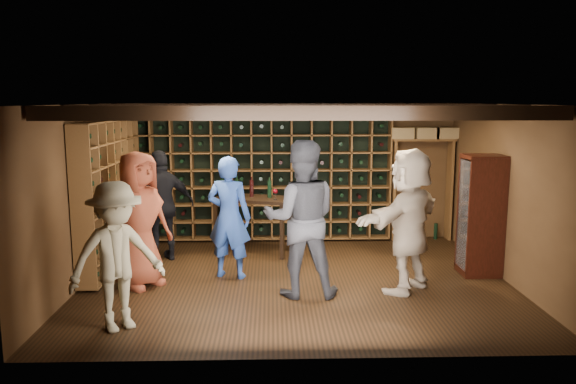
{
  "coord_description": "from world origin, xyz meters",
  "views": [
    {
      "loc": [
        -0.35,
        -7.76,
        2.56
      ],
      "look_at": [
        -0.11,
        0.2,
        1.25
      ],
      "focal_mm": 35.0,
      "sensor_mm": 36.0,
      "label": 1
    }
  ],
  "objects_px": {
    "guest_red_floral": "(140,220)",
    "guest_khaki": "(117,257)",
    "guest_beige": "(409,220)",
    "man_blue_shirt": "(229,217)",
    "guest_woman_black": "(162,206)",
    "man_grey_suit": "(301,219)",
    "display_cabinet": "(481,218)",
    "tasting_table": "(253,204)"
  },
  "relations": [
    {
      "from": "man_blue_shirt",
      "to": "guest_beige",
      "type": "height_order",
      "value": "guest_beige"
    },
    {
      "from": "man_blue_shirt",
      "to": "guest_beige",
      "type": "distance_m",
      "value": 2.54
    },
    {
      "from": "guest_red_floral",
      "to": "guest_khaki",
      "type": "distance_m",
      "value": 1.49
    },
    {
      "from": "guest_woman_black",
      "to": "guest_khaki",
      "type": "height_order",
      "value": "guest_woman_black"
    },
    {
      "from": "display_cabinet",
      "to": "man_blue_shirt",
      "type": "xyz_separation_m",
      "value": [
        -3.68,
        -0.02,
        0.03
      ]
    },
    {
      "from": "man_grey_suit",
      "to": "guest_beige",
      "type": "height_order",
      "value": "man_grey_suit"
    },
    {
      "from": "man_grey_suit",
      "to": "guest_red_floral",
      "type": "xyz_separation_m",
      "value": [
        -2.19,
        0.42,
        -0.09
      ]
    },
    {
      "from": "man_blue_shirt",
      "to": "tasting_table",
      "type": "relative_size",
      "value": 1.27
    },
    {
      "from": "man_blue_shirt",
      "to": "guest_red_floral",
      "type": "distance_m",
      "value": 1.25
    },
    {
      "from": "guest_khaki",
      "to": "guest_woman_black",
      "type": "bearing_deg",
      "value": 55.21
    },
    {
      "from": "man_blue_shirt",
      "to": "man_grey_suit",
      "type": "xyz_separation_m",
      "value": [
        1.0,
        -0.8,
        0.14
      ]
    },
    {
      "from": "display_cabinet",
      "to": "man_blue_shirt",
      "type": "bearing_deg",
      "value": -179.71
    },
    {
      "from": "display_cabinet",
      "to": "tasting_table",
      "type": "relative_size",
      "value": 1.25
    },
    {
      "from": "display_cabinet",
      "to": "guest_woman_black",
      "type": "relative_size",
      "value": 0.98
    },
    {
      "from": "guest_woman_black",
      "to": "tasting_table",
      "type": "distance_m",
      "value": 1.5
    },
    {
      "from": "guest_red_floral",
      "to": "tasting_table",
      "type": "xyz_separation_m",
      "value": [
        1.51,
        1.68,
        -0.11
      ]
    },
    {
      "from": "display_cabinet",
      "to": "guest_khaki",
      "type": "height_order",
      "value": "display_cabinet"
    },
    {
      "from": "guest_red_floral",
      "to": "guest_beige",
      "type": "distance_m",
      "value": 3.66
    },
    {
      "from": "display_cabinet",
      "to": "guest_khaki",
      "type": "relative_size",
      "value": 1.04
    },
    {
      "from": "display_cabinet",
      "to": "man_grey_suit",
      "type": "bearing_deg",
      "value": -163.08
    },
    {
      "from": "man_blue_shirt",
      "to": "tasting_table",
      "type": "bearing_deg",
      "value": -87.18
    },
    {
      "from": "guest_khaki",
      "to": "guest_beige",
      "type": "relative_size",
      "value": 0.87
    },
    {
      "from": "tasting_table",
      "to": "guest_beige",
      "type": "bearing_deg",
      "value": -24.35
    },
    {
      "from": "man_blue_shirt",
      "to": "guest_woman_black",
      "type": "height_order",
      "value": "guest_woman_black"
    },
    {
      "from": "guest_woman_black",
      "to": "guest_beige",
      "type": "bearing_deg",
      "value": 129.38
    },
    {
      "from": "guest_khaki",
      "to": "guest_red_floral",
      "type": "bearing_deg",
      "value": 58.02
    },
    {
      "from": "tasting_table",
      "to": "guest_red_floral",
      "type": "bearing_deg",
      "value": -113.65
    },
    {
      "from": "man_grey_suit",
      "to": "guest_khaki",
      "type": "distance_m",
      "value": 2.37
    },
    {
      "from": "man_grey_suit",
      "to": "guest_red_floral",
      "type": "height_order",
      "value": "man_grey_suit"
    },
    {
      "from": "guest_woman_black",
      "to": "guest_red_floral",
      "type": "bearing_deg",
      "value": 60.11
    },
    {
      "from": "display_cabinet",
      "to": "guest_khaki",
      "type": "xyz_separation_m",
      "value": [
        -4.79,
        -1.88,
        -0.01
      ]
    },
    {
      "from": "guest_beige",
      "to": "tasting_table",
      "type": "bearing_deg",
      "value": -89.2
    },
    {
      "from": "man_blue_shirt",
      "to": "guest_red_floral",
      "type": "xyz_separation_m",
      "value": [
        -1.2,
        -0.38,
        0.05
      ]
    },
    {
      "from": "guest_red_floral",
      "to": "guest_beige",
      "type": "xyz_separation_m",
      "value": [
        3.65,
        -0.28,
        0.03
      ]
    },
    {
      "from": "man_blue_shirt",
      "to": "guest_red_floral",
      "type": "relative_size",
      "value": 0.94
    },
    {
      "from": "guest_woman_black",
      "to": "guest_khaki",
      "type": "relative_size",
      "value": 1.06
    },
    {
      "from": "guest_woman_black",
      "to": "guest_khaki",
      "type": "bearing_deg",
      "value": 63.37
    },
    {
      "from": "guest_red_floral",
      "to": "guest_woman_black",
      "type": "xyz_separation_m",
      "value": [
        0.06,
        1.28,
        -0.05
      ]
    },
    {
      "from": "man_grey_suit",
      "to": "guest_red_floral",
      "type": "distance_m",
      "value": 2.24
    },
    {
      "from": "man_grey_suit",
      "to": "guest_beige",
      "type": "xyz_separation_m",
      "value": [
        1.45,
        0.14,
        -0.06
      ]
    },
    {
      "from": "man_grey_suit",
      "to": "guest_woman_black",
      "type": "height_order",
      "value": "man_grey_suit"
    },
    {
      "from": "guest_beige",
      "to": "display_cabinet",
      "type": "bearing_deg",
      "value": 162.01
    }
  ]
}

